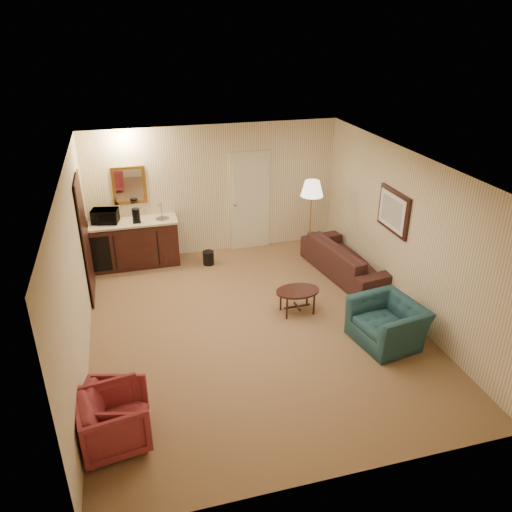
{
  "coord_description": "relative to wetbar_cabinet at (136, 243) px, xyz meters",
  "views": [
    {
      "loc": [
        -1.72,
        -6.4,
        4.4
      ],
      "look_at": [
        0.16,
        0.5,
        0.98
      ],
      "focal_mm": 35.0,
      "sensor_mm": 36.0,
      "label": 1
    }
  ],
  "objects": [
    {
      "name": "wetbar_cabinet",
      "position": [
        0.0,
        0.0,
        0.0
      ],
      "size": [
        1.64,
        0.58,
        0.92
      ],
      "primitive_type": "cube",
      "color": "#361611",
      "rests_on": "ground"
    },
    {
      "name": "floor_lamp",
      "position": [
        3.35,
        -0.63,
        0.36
      ],
      "size": [
        0.53,
        0.53,
        1.64
      ],
      "primitive_type": "cube",
      "rotation": [
        0.0,
        0.0,
        0.24
      ],
      "color": "#B3833B",
      "rests_on": "ground"
    },
    {
      "name": "sofa",
      "position": [
        3.8,
        -1.47,
        -0.04
      ],
      "size": [
        0.95,
        2.22,
        0.84
      ],
      "primitive_type": "imported",
      "rotation": [
        0.0,
        0.0,
        1.73
      ],
      "color": "black",
      "rests_on": "ground"
    },
    {
      "name": "coffee_table",
      "position": [
        2.44,
        -2.49,
        -0.25
      ],
      "size": [
        0.74,
        0.52,
        0.42
      ],
      "primitive_type": "cube",
      "rotation": [
        0.0,
        0.0,
        0.04
      ],
      "color": "black",
      "rests_on": "ground"
    },
    {
      "name": "microwave",
      "position": [
        -0.5,
        0.06,
        0.62
      ],
      "size": [
        0.52,
        0.36,
        0.32
      ],
      "primitive_type": "imported",
      "rotation": [
        0.0,
        0.0,
        -0.21
      ],
      "color": "black",
      "rests_on": "wetbar_cabinet"
    },
    {
      "name": "waste_bin",
      "position": [
        1.35,
        -0.34,
        -0.32
      ],
      "size": [
        0.27,
        0.27,
        0.27
      ],
      "primitive_type": "cylinder",
      "rotation": [
        0.0,
        0.0,
        -0.29
      ],
      "color": "black",
      "rests_on": "ground"
    },
    {
      "name": "rose_chair_far",
      "position": [
        -0.5,
        -4.48,
        -0.11
      ],
      "size": [
        0.79,
        0.82,
        0.7
      ],
      "primitive_type": "imported",
      "rotation": [
        0.0,
        0.0,
        1.3
      ],
      "color": "#99323D",
      "rests_on": "ground"
    },
    {
      "name": "coffee_maker",
      "position": [
        0.06,
        -0.09,
        0.6
      ],
      "size": [
        0.18,
        0.18,
        0.28
      ],
      "primitive_type": "cylinder",
      "rotation": [
        0.0,
        0.0,
        -0.3
      ],
      "color": "black",
      "rests_on": "wetbar_cabinet"
    },
    {
      "name": "room_walls",
      "position": [
        1.55,
        -1.95,
        1.26
      ],
      "size": [
        5.02,
        6.01,
        2.61
      ],
      "color": "#F9EDBB",
      "rests_on": "ground"
    },
    {
      "name": "ground",
      "position": [
        1.65,
        -2.72,
        -0.46
      ],
      "size": [
        6.0,
        6.0,
        0.0
      ],
      "primitive_type": "plane",
      "color": "#9A734E",
      "rests_on": "ground"
    },
    {
      "name": "rose_chair_near",
      "position": [
        -0.5,
        -4.62,
        -0.09
      ],
      "size": [
        0.78,
        0.82,
        0.74
      ],
      "primitive_type": "imported",
      "rotation": [
        0.0,
        0.0,
        1.72
      ],
      "color": "#99323D",
      "rests_on": "ground"
    },
    {
      "name": "teal_armchair",
      "position": [
        3.45,
        -3.62,
        -0.03
      ],
      "size": [
        0.8,
        1.09,
        0.87
      ],
      "primitive_type": "imported",
      "rotation": [
        0.0,
        0.0,
        -1.4
      ],
      "color": "#1D424A",
      "rests_on": "ground"
    }
  ]
}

